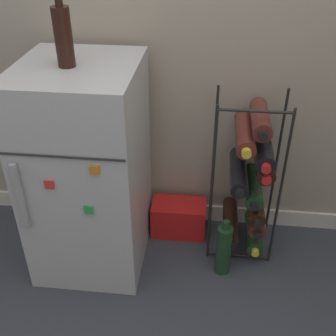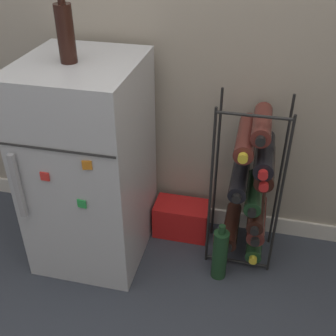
{
  "view_description": "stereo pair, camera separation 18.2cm",
  "coord_description": "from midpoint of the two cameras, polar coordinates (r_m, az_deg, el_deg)",
  "views": [
    {
      "loc": [
        0.04,
        -1.2,
        1.46
      ],
      "look_at": [
        -0.13,
        0.32,
        0.47
      ],
      "focal_mm": 45.0,
      "sensor_mm": 36.0,
      "label": 1
    },
    {
      "loc": [
        0.22,
        -1.17,
        1.46
      ],
      "look_at": [
        -0.13,
        0.32,
        0.47
      ],
      "focal_mm": 45.0,
      "sensor_mm": 36.0,
      "label": 2
    }
  ],
  "objects": [
    {
      "name": "wine_rack",
      "position": [
        1.88,
        14.18,
        -2.21
      ],
      "size": [
        0.3,
        0.33,
        0.79
      ],
      "color": "black",
      "rests_on": "ground_plane"
    },
    {
      "name": "loose_bottle_floor",
      "position": [
        1.91,
        9.8,
        -11.52
      ],
      "size": [
        0.07,
        0.07,
        0.29
      ],
      "color": "#19381E",
      "rests_on": "ground_plane"
    },
    {
      "name": "ground_plane",
      "position": [
        1.88,
        4.7,
        -17.89
      ],
      "size": [
        14.0,
        14.0,
        0.0
      ],
      "primitive_type": "plane",
      "color": "#333842"
    },
    {
      "name": "soda_box",
      "position": [
        2.14,
        4.31,
        -6.94
      ],
      "size": [
        0.27,
        0.15,
        0.18
      ],
      "color": "red",
      "rests_on": "ground_plane"
    },
    {
      "name": "mini_fridge",
      "position": [
        1.85,
        -7.83,
        0.27
      ],
      "size": [
        0.46,
        0.54,
        0.93
      ],
      "color": "#B7BABF",
      "rests_on": "ground_plane"
    },
    {
      "name": "fridge_top_bottle",
      "position": [
        1.61,
        -10.46,
        17.51
      ],
      "size": [
        0.06,
        0.06,
        0.25
      ],
      "color": "black",
      "rests_on": "mini_fridge"
    }
  ]
}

